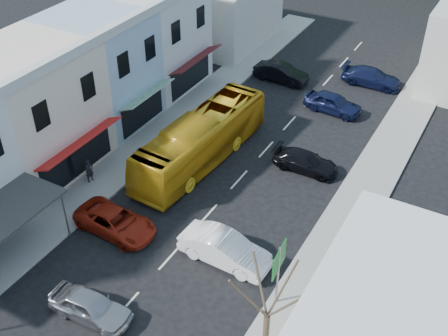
{
  "coord_description": "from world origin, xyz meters",
  "views": [
    {
      "loc": [
        13.29,
        -17.66,
        21.97
      ],
      "look_at": [
        0.0,
        6.0,
        2.2
      ],
      "focal_mm": 45.0,
      "sensor_mm": 36.0,
      "label": 1
    }
  ],
  "objects_px": {
    "car_white": "(225,251)",
    "pedestrian_left": "(89,170)",
    "traffic_signal": "(426,50)",
    "direction_sign": "(278,277)",
    "street_tree": "(267,316)",
    "bus": "(201,141)",
    "car_red": "(115,221)",
    "car_silver": "(90,306)"
  },
  "relations": [
    {
      "from": "bus",
      "to": "car_white",
      "type": "bearing_deg",
      "value": -47.68
    },
    {
      "from": "direction_sign",
      "to": "traffic_signal",
      "type": "distance_m",
      "value": 28.75
    },
    {
      "from": "car_white",
      "to": "traffic_signal",
      "type": "distance_m",
      "value": 27.72
    },
    {
      "from": "bus",
      "to": "car_red",
      "type": "relative_size",
      "value": 2.52
    },
    {
      "from": "car_white",
      "to": "direction_sign",
      "type": "distance_m",
      "value": 4.09
    },
    {
      "from": "pedestrian_left",
      "to": "car_red",
      "type": "bearing_deg",
      "value": -111.58
    },
    {
      "from": "direction_sign",
      "to": "street_tree",
      "type": "relative_size",
      "value": 0.52
    },
    {
      "from": "pedestrian_left",
      "to": "direction_sign",
      "type": "relative_size",
      "value": 0.45
    },
    {
      "from": "car_silver",
      "to": "car_red",
      "type": "xyz_separation_m",
      "value": [
        -2.8,
        5.47,
        0.0
      ]
    },
    {
      "from": "car_white",
      "to": "direction_sign",
      "type": "xyz_separation_m",
      "value": [
        3.67,
        -1.35,
        1.21
      ]
    },
    {
      "from": "car_white",
      "to": "car_red",
      "type": "height_order",
      "value": "same"
    },
    {
      "from": "direction_sign",
      "to": "traffic_signal",
      "type": "bearing_deg",
      "value": 85.22
    },
    {
      "from": "pedestrian_left",
      "to": "traffic_signal",
      "type": "height_order",
      "value": "traffic_signal"
    },
    {
      "from": "direction_sign",
      "to": "street_tree",
      "type": "bearing_deg",
      "value": -77.41
    },
    {
      "from": "pedestrian_left",
      "to": "direction_sign",
      "type": "distance_m",
      "value": 14.91
    },
    {
      "from": "bus",
      "to": "traffic_signal",
      "type": "relative_size",
      "value": 2.43
    },
    {
      "from": "car_white",
      "to": "pedestrian_left",
      "type": "xyz_separation_m",
      "value": [
        -10.87,
        1.84,
        0.3
      ]
    },
    {
      "from": "pedestrian_left",
      "to": "traffic_signal",
      "type": "xyz_separation_m",
      "value": [
        14.74,
        25.56,
        1.39
      ]
    },
    {
      "from": "car_white",
      "to": "street_tree",
      "type": "bearing_deg",
      "value": -134.89
    },
    {
      "from": "bus",
      "to": "direction_sign",
      "type": "distance_m",
      "value": 13.02
    },
    {
      "from": "pedestrian_left",
      "to": "direction_sign",
      "type": "height_order",
      "value": "direction_sign"
    },
    {
      "from": "car_white",
      "to": "traffic_signal",
      "type": "height_order",
      "value": "traffic_signal"
    },
    {
      "from": "pedestrian_left",
      "to": "traffic_signal",
      "type": "relative_size",
      "value": 0.36
    },
    {
      "from": "bus",
      "to": "car_red",
      "type": "height_order",
      "value": "bus"
    },
    {
      "from": "car_silver",
      "to": "car_white",
      "type": "xyz_separation_m",
      "value": [
        3.8,
        6.46,
        0.0
      ]
    },
    {
      "from": "direction_sign",
      "to": "traffic_signal",
      "type": "relative_size",
      "value": 0.8
    },
    {
      "from": "direction_sign",
      "to": "car_white",
      "type": "bearing_deg",
      "value": 155.44
    },
    {
      "from": "bus",
      "to": "car_silver",
      "type": "height_order",
      "value": "bus"
    },
    {
      "from": "street_tree",
      "to": "traffic_signal",
      "type": "xyz_separation_m",
      "value": [
        -0.94,
        32.46,
        -1.27
      ]
    },
    {
      "from": "bus",
      "to": "car_white",
      "type": "height_order",
      "value": "bus"
    },
    {
      "from": "car_red",
      "to": "traffic_signal",
      "type": "bearing_deg",
      "value": -16.65
    },
    {
      "from": "direction_sign",
      "to": "street_tree",
      "type": "distance_m",
      "value": 4.26
    },
    {
      "from": "car_white",
      "to": "car_silver",
      "type": "bearing_deg",
      "value": 151.14
    },
    {
      "from": "bus",
      "to": "traffic_signal",
      "type": "distance_m",
      "value": 22.28
    },
    {
      "from": "car_red",
      "to": "direction_sign",
      "type": "xyz_separation_m",
      "value": [
        10.27,
        -0.36,
        1.21
      ]
    },
    {
      "from": "bus",
      "to": "pedestrian_left",
      "type": "relative_size",
      "value": 6.82
    },
    {
      "from": "bus",
      "to": "street_tree",
      "type": "height_order",
      "value": "street_tree"
    },
    {
      "from": "bus",
      "to": "pedestrian_left",
      "type": "xyz_separation_m",
      "value": [
        -4.92,
        -5.58,
        -0.55
      ]
    },
    {
      "from": "bus",
      "to": "direction_sign",
      "type": "bearing_deg",
      "value": -38.77
    },
    {
      "from": "bus",
      "to": "pedestrian_left",
      "type": "distance_m",
      "value": 7.45
    },
    {
      "from": "direction_sign",
      "to": "traffic_signal",
      "type": "xyz_separation_m",
      "value": [
        0.2,
        28.74,
        0.48
      ]
    },
    {
      "from": "traffic_signal",
      "to": "bus",
      "type": "bearing_deg",
      "value": 45.84
    }
  ]
}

